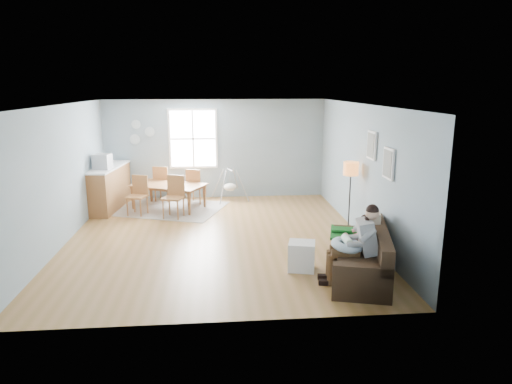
{
  "coord_description": "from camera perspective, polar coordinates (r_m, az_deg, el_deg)",
  "views": [
    {
      "loc": [
        0.01,
        -9.01,
        3.06
      ],
      "look_at": [
        0.79,
        -0.25,
        1.0
      ],
      "focal_mm": 32.0,
      "sensor_mm": 36.0,
      "label": 1
    }
  ],
  "objects": [
    {
      "name": "chair_se",
      "position": [
        10.94,
        -10.16,
        -0.19
      ],
      "size": [
        0.56,
        0.56,
        0.99
      ],
      "color": "olive",
      "rests_on": "rug"
    },
    {
      "name": "counter",
      "position": [
        12.09,
        -17.91,
        0.57
      ],
      "size": [
        0.79,
        2.01,
        1.09
      ],
      "color": "brown",
      "rests_on": "room"
    },
    {
      "name": "pictures",
      "position": [
        8.58,
        15.19,
        4.61
      ],
      "size": [
        0.05,
        1.34,
        0.74
      ],
      "color": "white",
      "rests_on": "room"
    },
    {
      "name": "floor_lamp",
      "position": [
        9.59,
        11.76,
        2.12
      ],
      "size": [
        0.31,
        0.31,
        1.53
      ],
      "color": "black",
      "rests_on": "room"
    },
    {
      "name": "toddler",
      "position": [
        7.77,
        12.72,
        -5.01
      ],
      "size": [
        0.52,
        0.32,
        0.78
      ],
      "color": "white",
      "rests_on": "sofa"
    },
    {
      "name": "nursing_pillow",
      "position": [
        7.33,
        11.29,
        -6.53
      ],
      "size": [
        0.62,
        0.61,
        0.2
      ],
      "primitive_type": "torus",
      "rotation": [
        0.0,
        0.14,
        -0.27
      ],
      "color": "silver",
      "rests_on": "father"
    },
    {
      "name": "chair_ne",
      "position": [
        12.1,
        -7.64,
        1.01
      ],
      "size": [
        0.55,
        0.55,
        0.94
      ],
      "color": "olive",
      "rests_on": "rug"
    },
    {
      "name": "beige_pillow",
      "position": [
        8.09,
        14.64,
        -3.98
      ],
      "size": [
        0.24,
        0.5,
        0.48
      ],
      "primitive_type": "cube",
      "rotation": [
        0.0,
        0.0,
        -0.24
      ],
      "color": "tan",
      "rests_on": "sofa"
    },
    {
      "name": "monitor",
      "position": [
        11.61,
        -18.68,
        3.64
      ],
      "size": [
        0.44,
        0.42,
        0.36
      ],
      "color": "#A4A4A9",
      "rests_on": "counter"
    },
    {
      "name": "window",
      "position": [
        12.57,
        -7.87,
        6.61
      ],
      "size": [
        1.32,
        0.08,
        1.62
      ],
      "color": "white",
      "rests_on": "room"
    },
    {
      "name": "rug",
      "position": [
        11.83,
        -10.84,
        -2.02
      ],
      "size": [
        3.13,
        2.74,
        0.01
      ],
      "primitive_type": "cube",
      "rotation": [
        0.0,
        0.0,
        -0.34
      ],
      "color": "#9B958D",
      "rests_on": "room"
    },
    {
      "name": "green_throw",
      "position": [
        8.27,
        12.5,
        -5.07
      ],
      "size": [
        1.1,
        1.01,
        0.04
      ],
      "primitive_type": "cube",
      "rotation": [
        0.0,
        0.0,
        -0.27
      ],
      "color": "#16601E",
      "rests_on": "sofa"
    },
    {
      "name": "chair_nw",
      "position": [
        12.47,
        -11.64,
        1.31
      ],
      "size": [
        0.54,
        0.54,
        0.97
      ],
      "color": "olive",
      "rests_on": "rug"
    },
    {
      "name": "room",
      "position": [
        9.04,
        -5.18,
        9.07
      ],
      "size": [
        8.4,
        9.4,
        3.9
      ],
      "color": "olive"
    },
    {
      "name": "storage_cube",
      "position": [
        7.84,
        5.65,
        -7.95
      ],
      "size": [
        0.52,
        0.48,
        0.49
      ],
      "color": "white",
      "rests_on": "room"
    },
    {
      "name": "baby_swing",
      "position": [
        12.41,
        -3.28,
        0.7
      ],
      "size": [
        1.03,
        1.04,
        0.85
      ],
      "color": "#A4A4A9",
      "rests_on": "room"
    },
    {
      "name": "chair_sw",
      "position": [
        11.36,
        -14.48,
        -0.06
      ],
      "size": [
        0.54,
        0.54,
        0.95
      ],
      "color": "olive",
      "rests_on": "rug"
    },
    {
      "name": "father",
      "position": [
        7.31,
        12.49,
        -6.07
      ],
      "size": [
        0.94,
        0.49,
        1.29
      ],
      "color": "#97979A",
      "rests_on": "sofa"
    },
    {
      "name": "sofa",
      "position": [
        7.72,
        13.2,
        -8.24
      ],
      "size": [
        1.34,
        2.15,
        0.81
      ],
      "color": "black",
      "rests_on": "room"
    },
    {
      "name": "dining_table",
      "position": [
        11.75,
        -10.9,
        -0.58
      ],
      "size": [
        2.03,
        1.66,
        0.63
      ],
      "primitive_type": "imported",
      "rotation": [
        0.0,
        0.0,
        -0.45
      ],
      "color": "brown",
      "rests_on": "rug"
    },
    {
      "name": "infant",
      "position": [
        7.33,
        11.27,
        -5.83
      ],
      "size": [
        0.13,
        0.35,
        0.13
      ],
      "color": "white",
      "rests_on": "nursing_pillow"
    },
    {
      "name": "wall_plates",
      "position": [
        12.7,
        -14.28,
        7.22
      ],
      "size": [
        0.67,
        0.02,
        0.66
      ],
      "color": "#9DB4BD",
      "rests_on": "room"
    }
  ]
}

